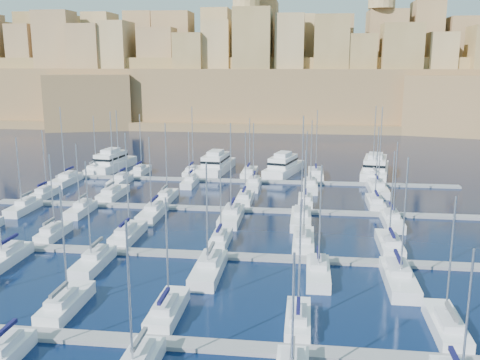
# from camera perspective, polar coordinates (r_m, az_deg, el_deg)

# --- Properties ---
(ground) EXTENTS (600.00, 600.00, 0.00)m
(ground) POSITION_cam_1_polar(r_m,az_deg,el_deg) (80.22, -1.49, -5.19)
(ground) COLOR black
(ground) RESTS_ON ground
(pontoon_near) EXTENTS (84.00, 2.00, 0.40)m
(pontoon_near) POSITION_cam_1_polar(r_m,az_deg,el_deg) (49.43, -7.73, -16.85)
(pontoon_near) COLOR slate
(pontoon_near) RESTS_ON ground
(pontoon_mid_near) EXTENTS (84.00, 2.00, 0.40)m
(pontoon_mid_near) POSITION_cam_1_polar(r_m,az_deg,el_deg) (68.96, -3.01, -8.02)
(pontoon_mid_near) COLOR slate
(pontoon_mid_near) RESTS_ON ground
(pontoon_mid_far) EXTENTS (84.00, 2.00, 0.40)m
(pontoon_mid_far) POSITION_cam_1_polar(r_m,az_deg,el_deg) (89.64, -0.52, -3.15)
(pontoon_mid_far) COLOR slate
(pontoon_mid_far) RESTS_ON ground
(pontoon_far) EXTENTS (84.00, 2.00, 0.40)m
(pontoon_far) POSITION_cam_1_polar(r_m,az_deg,el_deg) (110.83, 1.01, -0.11)
(pontoon_far) COLOR slate
(pontoon_far) RESTS_ON ground
(sailboat_2) EXTENTS (2.64, 8.81, 13.05)m
(sailboat_2) POSITION_cam_1_polar(r_m,az_deg,el_deg) (57.47, -18.09, -12.41)
(sailboat_2) COLOR silver
(sailboat_2) RESTS_ON ground
(sailboat_3) EXTENTS (2.58, 8.60, 12.21)m
(sailboat_3) POSITION_cam_1_polar(r_m,az_deg,el_deg) (53.95, -7.74, -13.58)
(sailboat_3) COLOR silver
(sailboat_3) RESTS_ON ground
(sailboat_4) EXTENTS (2.31, 7.69, 11.88)m
(sailboat_4) POSITION_cam_1_polar(r_m,az_deg,el_deg) (51.95, 6.21, -14.63)
(sailboat_4) COLOR silver
(sailboat_4) RESTS_ON ground
(sailboat_5) EXTENTS (2.64, 8.81, 13.10)m
(sailboat_5) POSITION_cam_1_polar(r_m,az_deg,el_deg) (54.04, 21.15, -14.30)
(sailboat_5) COLOR silver
(sailboat_5) RESTS_ON ground
(sailboat_8) EXTENTS (2.39, 7.98, 11.09)m
(sailboat_8) POSITION_cam_1_polar(r_m,az_deg,el_deg) (49.96, -24.20, -16.91)
(sailboat_8) COLOR silver
(sailboat_8) RESTS_ON ground
(sailboat_13) EXTENTS (2.30, 7.66, 12.20)m
(sailboat_13) POSITION_cam_1_polar(r_m,az_deg,el_deg) (80.41, -19.28, -5.33)
(sailboat_13) COLOR silver
(sailboat_13) RESTS_ON ground
(sailboat_14) EXTENTS (2.80, 9.32, 15.20)m
(sailboat_14) POSITION_cam_1_polar(r_m,az_deg,el_deg) (77.04, -11.84, -5.62)
(sailboat_14) COLOR silver
(sailboat_14) RESTS_ON ground
(sailboat_15) EXTENTS (2.32, 7.74, 11.55)m
(sailboat_15) POSITION_cam_1_polar(r_m,az_deg,el_deg) (73.16, -2.11, -6.37)
(sailboat_15) COLOR silver
(sailboat_15) RESTS_ON ground
(sailboat_16) EXTENTS (2.79, 9.28, 13.35)m
(sailboat_16) POSITION_cam_1_polar(r_m,az_deg,el_deg) (72.98, 6.78, -6.48)
(sailboat_16) COLOR silver
(sailboat_16) RESTS_ON ground
(sailboat_17) EXTENTS (2.83, 9.44, 13.45)m
(sailboat_17) POSITION_cam_1_polar(r_m,az_deg,el_deg) (73.90, 15.67, -6.62)
(sailboat_17) COLOR silver
(sailboat_17) RESTS_ON ground
(sailboat_19) EXTENTS (2.79, 9.29, 15.92)m
(sailboat_19) POSITION_cam_1_polar(r_m,az_deg,el_deg) (72.51, -23.77, -7.59)
(sailboat_19) COLOR silver
(sailboat_19) RESTS_ON ground
(sailboat_20) EXTENTS (2.70, 9.00, 13.44)m
(sailboat_20) POSITION_cam_1_polar(r_m,az_deg,el_deg) (67.64, -15.36, -8.40)
(sailboat_20) COLOR silver
(sailboat_20) RESTS_ON ground
(sailboat_21) EXTENTS (3.03, 10.09, 13.77)m
(sailboat_21) POSITION_cam_1_polar(r_m,az_deg,el_deg) (63.21, -3.36, -9.44)
(sailboat_21) COLOR silver
(sailboat_21) RESTS_ON ground
(sailboat_22) EXTENTS (2.66, 8.87, 13.69)m
(sailboat_22) POSITION_cam_1_polar(r_m,az_deg,el_deg) (62.83, 8.33, -9.71)
(sailboat_22) COLOR silver
(sailboat_22) RESTS_ON ground
(sailboat_23) EXTENTS (3.11, 10.36, 14.86)m
(sailboat_23) POSITION_cam_1_polar(r_m,az_deg,el_deg) (63.02, 16.59, -10.03)
(sailboat_23) COLOR silver
(sailboat_23) RESTS_ON ground
(sailboat_24) EXTENTS (2.32, 7.74, 12.67)m
(sailboat_24) POSITION_cam_1_polar(r_m,az_deg,el_deg) (104.80, -20.04, -1.32)
(sailboat_24) COLOR silver
(sailboat_24) RESTS_ON ground
(sailboat_25) EXTENTS (2.99, 9.97, 15.97)m
(sailboat_25) POSITION_cam_1_polar(r_m,az_deg,el_deg) (100.71, -13.39, -1.41)
(sailboat_25) COLOR silver
(sailboat_25) RESTS_ON ground
(sailboat_26) EXTENTS (2.43, 8.12, 14.21)m
(sailboat_26) POSITION_cam_1_polar(r_m,az_deg,el_deg) (96.75, -7.85, -1.76)
(sailboat_26) COLOR silver
(sailboat_26) RESTS_ON ground
(sailboat_27) EXTENTS (2.66, 8.87, 12.85)m
(sailboat_27) POSITION_cam_1_polar(r_m,az_deg,el_deg) (94.48, 0.53, -2.00)
(sailboat_27) COLOR silver
(sailboat_27) RESTS_ON ground
(sailboat_28) EXTENTS (2.46, 8.22, 13.13)m
(sailboat_28) POSITION_cam_1_polar(r_m,az_deg,el_deg) (93.57, 6.99, -2.24)
(sailboat_28) COLOR silver
(sailboat_28) RESTS_ON ground
(sailboat_29) EXTENTS (2.59, 8.64, 14.11)m
(sailboat_29) POSITION_cam_1_polar(r_m,az_deg,el_deg) (94.51, 14.22, -2.38)
(sailboat_29) COLOR silver
(sailboat_29) RESTS_ON ground
(sailboat_30) EXTENTS (2.54, 8.46, 12.80)m
(sailboat_30) POSITION_cam_1_polar(r_m,az_deg,el_deg) (95.83, -22.07, -2.72)
(sailboat_30) COLOR silver
(sailboat_30) RESTS_ON ground
(sailboat_31) EXTENTS (2.47, 8.23, 11.94)m
(sailboat_31) POSITION_cam_1_polar(r_m,az_deg,el_deg) (91.52, -16.58, -3.01)
(sailboat_31) COLOR silver
(sailboat_31) RESTS_ON ground
(sailboat_32) EXTENTS (2.84, 9.47, 13.39)m
(sailboat_32) POSITION_cam_1_polar(r_m,az_deg,el_deg) (86.79, -9.30, -3.47)
(sailboat_32) COLOR silver
(sailboat_32) RESTS_ON ground
(sailboat_33) EXTENTS (3.05, 10.18, 15.69)m
(sailboat_33) POSITION_cam_1_polar(r_m,az_deg,el_deg) (83.78, -0.92, -3.87)
(sailboat_33) COLOR silver
(sailboat_33) RESTS_ON ground
(sailboat_34) EXTENTS (3.05, 10.18, 16.94)m
(sailboat_34) POSITION_cam_1_polar(r_m,az_deg,el_deg) (82.99, 6.52, -4.10)
(sailboat_34) COLOR silver
(sailboat_34) RESTS_ON ground
(sailboat_35) EXTENTS (2.69, 8.98, 13.24)m
(sailboat_35) POSITION_cam_1_polar(r_m,az_deg,el_deg) (84.59, 15.92, -4.22)
(sailboat_35) COLOR silver
(sailboat_35) RESTS_ON ground
(sailboat_36) EXTENTS (2.51, 8.36, 13.01)m
(sailboat_36) POSITION_cam_1_polar(r_m,az_deg,el_deg) (124.33, -15.17, 1.08)
(sailboat_36) COLOR silver
(sailboat_36) RESTS_ON ground
(sailboat_37) EXTENTS (2.51, 8.38, 13.51)m
(sailboat_37) POSITION_cam_1_polar(r_m,az_deg,el_deg) (120.73, -10.53, 0.98)
(sailboat_37) COLOR silver
(sailboat_37) RESTS_ON ground
(sailboat_38) EXTENTS (2.73, 9.11, 15.23)m
(sailboat_38) POSITION_cam_1_polar(r_m,az_deg,el_deg) (118.08, -5.09, 0.90)
(sailboat_38) COLOR silver
(sailboat_38) RESTS_ON ground
(sailboat_39) EXTENTS (2.92, 9.72, 12.89)m
(sailboat_39) POSITION_cam_1_polar(r_m,az_deg,el_deg) (116.37, 1.00, 0.77)
(sailboat_39) COLOR silver
(sailboat_39) RESTS_ON ground
(sailboat_40) EXTENTS (3.20, 10.67, 14.73)m
(sailboat_40) POSITION_cam_1_polar(r_m,az_deg,el_deg) (116.18, 8.06, 0.64)
(sailboat_40) COLOR silver
(sailboat_40) RESTS_ON ground
(sailboat_41) EXTENTS (2.75, 9.17, 15.85)m
(sailboat_41) POSITION_cam_1_polar(r_m,az_deg,el_deg) (116.28, 13.97, 0.40)
(sailboat_41) COLOR silver
(sailboat_41) RESTS_ON ground
(sailboat_42) EXTENTS (3.06, 10.20, 15.97)m
(sailboat_42) POSITION_cam_1_polar(r_m,az_deg,el_deg) (115.11, -18.02, 0.03)
(sailboat_42) COLOR silver
(sailboat_42) RESTS_ON ground
(sailboat_43) EXTENTS (2.69, 8.97, 15.38)m
(sailboat_43) POSITION_cam_1_polar(r_m,az_deg,el_deg) (111.36, -12.63, -0.06)
(sailboat_43) COLOR silver
(sailboat_43) RESTS_ON ground
(sailboat_44) EXTENTS (2.34, 7.79, 11.30)m
(sailboat_44) POSITION_cam_1_polar(r_m,az_deg,el_deg) (107.95, -5.36, -0.23)
(sailboat_44) COLOR silver
(sailboat_44) RESTS_ON ground
(sailboat_45) EXTENTS (2.62, 8.74, 13.25)m
(sailboat_45) POSITION_cam_1_polar(r_m,az_deg,el_deg) (105.47, 1.45, -0.47)
(sailboat_45) COLOR silver
(sailboat_45) RESTS_ON ground
(sailboat_46) EXTENTS (2.76, 9.18, 13.90)m
(sailboat_46) POSITION_cam_1_polar(r_m,az_deg,el_deg) (104.76, 7.51, -0.66)
(sailboat_46) COLOR silver
(sailboat_46) RESTS_ON ground
(sailboat_47) EXTENTS (3.26, 10.87, 16.66)m
(sailboat_47) POSITION_cam_1_polar(r_m,az_deg,el_deg) (104.81, 14.45, -0.92)
(sailboat_47) COLOR silver
(sailboat_47) RESTS_ON ground
(motor_yacht_a) EXTENTS (6.78, 16.33, 5.25)m
(motor_yacht_a) POSITION_cam_1_polar(r_m,az_deg,el_deg) (126.93, -13.49, 1.86)
(motor_yacht_a) COLOR silver
(motor_yacht_a) RESTS_ON ground
(motor_yacht_b) EXTENTS (6.52, 17.08, 5.25)m
(motor_yacht_b) POSITION_cam_1_polar(r_m,az_deg,el_deg) (120.94, -2.56, 1.68)
(motor_yacht_b) COLOR silver
(motor_yacht_b) RESTS_ON ground
(motor_yacht_c) EXTENTS (8.89, 16.53, 5.25)m
(motor_yacht_c) POSITION_cam_1_polar(r_m,az_deg,el_deg) (118.94, 4.66, 1.47)
(motor_yacht_c) COLOR silver
(motor_yacht_c) RESTS_ON ground
(motor_yacht_d) EXTENTS (8.11, 18.35, 5.25)m
(motor_yacht_d) POSITION_cam_1_polar(r_m,az_deg,el_deg) (120.64, 14.21, 1.28)
(motor_yacht_d) COLOR silver
(motor_yacht_d) RESTS_ON ground
(fortified_city) EXTENTS (460.00, 108.95, 59.52)m
(fortified_city) POSITION_cam_1_polar(r_m,az_deg,el_deg) (231.31, 4.36, 10.04)
(fortified_city) COLOR brown
(fortified_city) RESTS_ON ground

